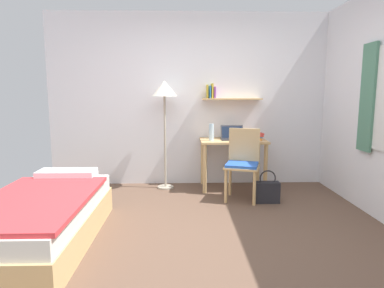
{
  "coord_description": "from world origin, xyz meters",
  "views": [
    {
      "loc": [
        -0.18,
        -3.13,
        1.4
      ],
      "look_at": [
        -0.07,
        0.51,
        0.85
      ],
      "focal_mm": 31.3,
      "sensor_mm": 36.0,
      "label": 1
    }
  ],
  "objects": [
    {
      "name": "standing_lamp",
      "position": [
        -0.43,
        1.74,
        1.38
      ],
      "size": [
        0.37,
        0.37,
        1.58
      ],
      "color": "#B2A893",
      "rests_on": "ground_plane"
    },
    {
      "name": "handbag",
      "position": [
        0.92,
        1.02,
        0.15
      ],
      "size": [
        0.31,
        0.13,
        0.43
      ],
      "color": "#232328",
      "rests_on": "ground_plane"
    },
    {
      "name": "book_stack",
      "position": [
        0.89,
        1.69,
        0.78
      ],
      "size": [
        0.2,
        0.24,
        0.1
      ],
      "color": "orange",
      "rests_on": "desk"
    },
    {
      "name": "laptop",
      "position": [
        0.55,
        1.72,
        0.78
      ],
      "size": [
        0.34,
        0.23,
        0.21
      ],
      "color": "#2D2D33",
      "rests_on": "desk"
    },
    {
      "name": "desk",
      "position": [
        0.56,
        1.7,
        0.59
      ],
      "size": [
        0.96,
        0.58,
        0.73
      ],
      "color": "tan",
      "rests_on": "ground_plane"
    },
    {
      "name": "water_bottle",
      "position": [
        0.24,
        1.63,
        0.85
      ],
      "size": [
        0.07,
        0.07,
        0.24
      ],
      "primitive_type": "cylinder",
      "color": "silver",
      "rests_on": "desk"
    },
    {
      "name": "ground_plane",
      "position": [
        0.0,
        0.0,
        0.0
      ],
      "size": [
        5.28,
        5.28,
        0.0
      ],
      "primitive_type": "plane",
      "color": "brown"
    },
    {
      "name": "desk_chair",
      "position": [
        0.62,
        1.19,
        0.52
      ],
      "size": [
        0.54,
        0.52,
        0.94
      ],
      "color": "tan",
      "rests_on": "ground_plane"
    },
    {
      "name": "bed",
      "position": [
        -1.5,
        -0.11,
        0.24
      ],
      "size": [
        0.93,
        1.87,
        0.54
      ],
      "color": "tan",
      "rests_on": "ground_plane"
    },
    {
      "name": "wall_back",
      "position": [
        0.01,
        2.02,
        1.3
      ],
      "size": [
        4.4,
        0.27,
        2.6
      ],
      "color": "white",
      "rests_on": "ground_plane"
    }
  ]
}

